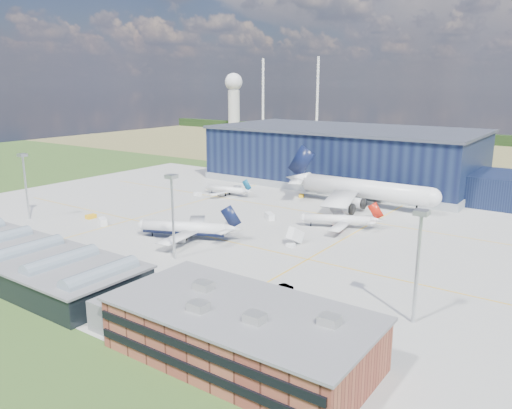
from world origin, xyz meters
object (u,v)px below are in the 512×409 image
gse_van_a (103,221)px  car_b (286,287)px  airstair (295,239)px  light_mast_east (419,248)px  gse_tug_a (166,278)px  gse_van_c (339,338)px  car_a (194,300)px  airliner_red (338,215)px  gse_tug_c (301,196)px  airliner_regional (226,186)px  gse_tug_b (91,217)px  gse_van_b (270,216)px  hangar (349,159)px  light_mast_west (25,176)px  ops_building (241,332)px  airliner_widebody (365,179)px  airliner_navy (184,221)px  light_mast_center (172,203)px  gse_cart_b (198,194)px

gse_van_a → car_b: bearing=-68.8°
airstair → light_mast_east: bearing=-27.7°
gse_tug_a → gse_van_c: (47.04, -3.24, 0.42)m
car_a → airliner_red: bearing=-21.5°
airliner_red → car_b: (12.73, -52.43, -3.88)m
car_b → gse_tug_c: bearing=12.9°
airliner_regional → car_a: bearing=118.9°
gse_tug_b → gse_van_b: (51.91, 35.19, 0.39)m
hangar → airliner_red: size_ratio=5.28×
hangar → airliner_regional: hangar is taller
hangar → light_mast_west: 139.77m
ops_building → gse_tug_b: (-98.01, 42.91, -4.07)m
light_mast_west → airstair: (90.62, 29.04, -13.65)m
airliner_widebody → car_b: 87.77m
airliner_navy → gse_van_c: bearing=132.0°
light_mast_center → gse_van_a: size_ratio=4.56×
airliner_navy → car_a: (33.31, -32.55, -4.89)m
hangar → airliner_red: 79.11m
gse_van_a → gse_van_b: bearing=-19.1°
airliner_widebody → gse_van_b: (-19.24, -36.90, -9.42)m
ops_building → light_mast_west: bearing=165.4°
gse_van_a → light_mast_center: bearing=-74.4°
airliner_navy → gse_van_b: 34.97m
car_a → light_mast_east: bearing=-88.5°
gse_tug_a → gse_tug_b: (-62.70, 25.67, 0.03)m
gse_tug_a → gse_tug_c: (-19.25, 97.56, -0.06)m
gse_van_b → airstair: size_ratio=0.87×
gse_van_a → gse_cart_b: gse_van_a is taller
car_b → gse_van_a: bearing=67.2°
airliner_red → gse_tug_a: (-13.22, -64.76, -3.78)m
gse_van_a → gse_cart_b: (-3.66, 51.81, -0.41)m
airliner_widebody → car_b: airliner_widebody is taller
light_mast_center → gse_van_b: bearing=91.3°
gse_tug_c → gse_van_a: bearing=-136.9°
light_mast_east → gse_van_b: (-66.09, 48.10, -14.32)m
light_mast_west → gse_tug_a: 82.05m
light_mast_center → airliner_navy: bearing=124.3°
airliner_navy → airliner_regional: 62.13m
light_mast_east → light_mast_center: bearing=180.0°
airliner_widebody → airliner_regional: bearing=-164.9°
gse_van_a → car_a: 72.28m
light_mast_west → gse_cart_b: 67.89m
airliner_widebody → gse_tug_c: airliner_widebody is taller
hangar → airliner_widebody: size_ratio=2.24×
gse_tug_c → airliner_red: bearing=-67.9°
gse_tug_a → gse_tug_b: gse_tug_b is taller
gse_tug_a → airstair: (10.92, 41.80, 1.09)m
light_mast_east → airliner_red: bearing=129.0°
airliner_regional → gse_van_b: (36.80, -21.90, -2.69)m
gse_tug_c → gse_van_c: bearing=-79.3°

